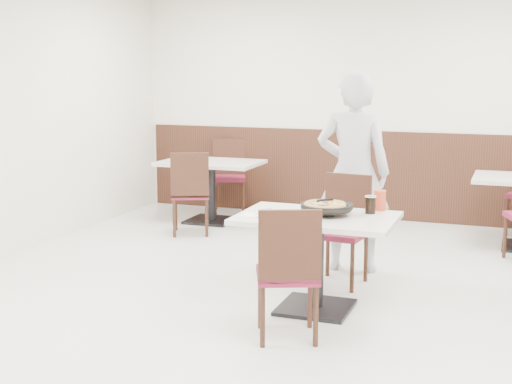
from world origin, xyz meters
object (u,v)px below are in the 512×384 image
(cola_glass, at_px, (370,205))
(side_plate, at_px, (266,213))
(pizza_pan, at_px, (327,209))
(chair_near, at_px, (287,272))
(main_table, at_px, (316,263))
(bg_chair_left_near, at_px, (191,193))
(diner_person, at_px, (353,172))
(red_cup, at_px, (380,200))
(bg_table_left, at_px, (211,192))
(bg_chair_left_far, at_px, (229,176))
(chair_far, at_px, (340,231))
(pizza, at_px, (325,207))

(cola_glass, bearing_deg, side_plate, -158.56)
(pizza_pan, relative_size, cola_glass, 2.90)
(chair_near, xyz_separation_m, side_plate, (-0.36, 0.56, 0.28))
(main_table, relative_size, bg_chair_left_near, 1.26)
(pizza_pan, bearing_deg, diner_person, 92.61)
(main_table, relative_size, side_plate, 7.48)
(pizza_pan, height_order, red_cup, red_cup)
(pizza_pan, relative_size, bg_table_left, 0.31)
(bg_chair_left_far, bearing_deg, cola_glass, 106.32)
(main_table, xyz_separation_m, bg_chair_left_far, (-2.10, 3.32, 0.10))
(chair_far, height_order, cola_glass, chair_far)
(pizza, height_order, bg_table_left, pizza)
(side_plate, bearing_deg, bg_chair_left_far, 116.71)
(side_plate, bearing_deg, diner_person, 72.48)
(main_table, relative_size, bg_chair_left_far, 1.26)
(side_plate, bearing_deg, bg_table_left, 121.52)
(pizza_pan, bearing_deg, red_cup, 42.81)
(pizza, distance_m, bg_table_left, 3.42)
(pizza_pan, bearing_deg, bg_table_left, 129.22)
(chair_near, relative_size, red_cup, 5.94)
(diner_person, height_order, bg_chair_left_near, diner_person)
(chair_far, relative_size, pizza, 3.19)
(chair_near, height_order, pizza, chair_near)
(diner_person, bearing_deg, cola_glass, 103.55)
(pizza, relative_size, side_plate, 1.86)
(pizza_pan, distance_m, side_plate, 0.47)
(chair_far, height_order, pizza, chair_far)
(side_plate, bearing_deg, chair_far, 62.92)
(chair_far, xyz_separation_m, bg_chair_left_near, (-2.05, 1.30, 0.00))
(chair_near, bearing_deg, main_table, 64.99)
(chair_far, height_order, bg_table_left, chair_far)
(red_cup, height_order, bg_table_left, red_cup)
(side_plate, height_order, diner_person, diner_person)
(cola_glass, height_order, bg_table_left, cola_glass)
(chair_far, relative_size, diner_person, 0.52)
(side_plate, bearing_deg, cola_glass, 21.44)
(bg_chair_left_near, xyz_separation_m, bg_chair_left_far, (-0.06, 1.30, 0.00))
(red_cup, bearing_deg, pizza_pan, -137.19)
(chair_near, relative_size, cola_glass, 7.31)
(diner_person, xyz_separation_m, bg_chair_left_far, (-2.11, 2.12, -0.45))
(diner_person, distance_m, bg_chair_left_far, 3.03)
(chair_near, bearing_deg, pizza, 60.96)
(bg_chair_left_near, bearing_deg, diner_person, -45.80)
(red_cup, relative_size, bg_chair_left_near, 0.17)
(side_plate, distance_m, bg_chair_left_near, 2.68)
(chair_far, relative_size, pizza_pan, 2.52)
(chair_far, xyz_separation_m, bg_chair_left_far, (-2.11, 2.60, 0.00))
(pizza, height_order, bg_chair_left_far, bg_chair_left_far)
(main_table, relative_size, red_cup, 7.50)
(bg_chair_left_far, bearing_deg, side_plate, 94.50)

